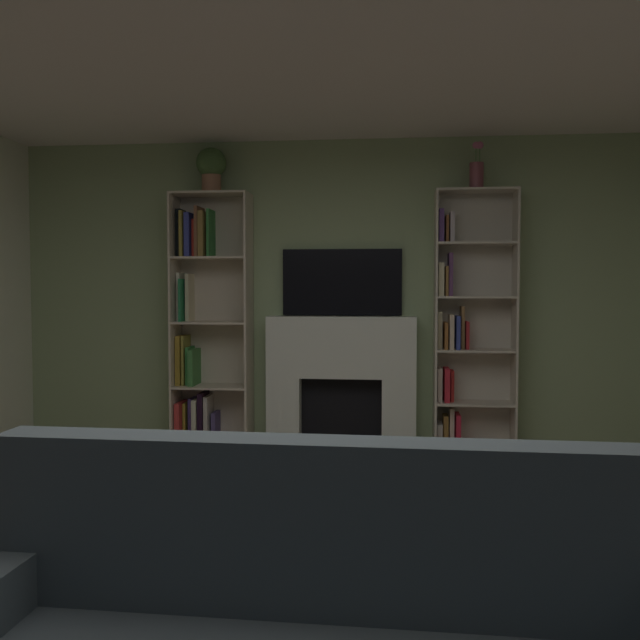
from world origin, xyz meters
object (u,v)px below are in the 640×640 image
at_px(vase_with_flowers, 477,172).
at_px(potted_plant, 211,167).
at_px(bookshelf_left, 204,329).
at_px(tv, 342,282).
at_px(bookshelf_right, 465,330).
at_px(fireplace, 341,380).

bearing_deg(vase_with_flowers, potted_plant, 179.99).
height_order(bookshelf_left, potted_plant, potted_plant).
distance_m(potted_plant, vase_with_flowers, 2.20).
bearing_deg(tv, bookshelf_right, -3.93).
xyz_separation_m(tv, potted_plant, (-1.10, -0.12, 0.97)).
distance_m(bookshelf_left, bookshelf_right, 2.20).
bearing_deg(bookshelf_right, tv, 176.07).
bearing_deg(potted_plant, vase_with_flowers, -0.01).
bearing_deg(bookshelf_right, fireplace, -178.90).
xyz_separation_m(bookshelf_right, vase_with_flowers, (0.07, -0.05, 1.28)).
bearing_deg(potted_plant, fireplace, 1.56).
bearing_deg(tv, bookshelf_left, -175.59).
bearing_deg(fireplace, tv, 90.00).
xyz_separation_m(tv, vase_with_flowers, (1.10, -0.12, 0.89)).
bearing_deg(bookshelf_left, potted_plant, -20.44).
height_order(tv, vase_with_flowers, vase_with_flowers).
relative_size(bookshelf_left, bookshelf_right, 1.00).
xyz_separation_m(tv, bookshelf_left, (-1.18, -0.09, -0.40)).
xyz_separation_m(fireplace, bookshelf_left, (-1.18, -0.00, 0.42)).
distance_m(tv, vase_with_flowers, 1.42).
distance_m(tv, bookshelf_right, 1.10).
xyz_separation_m(fireplace, tv, (0.00, 0.09, 0.82)).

